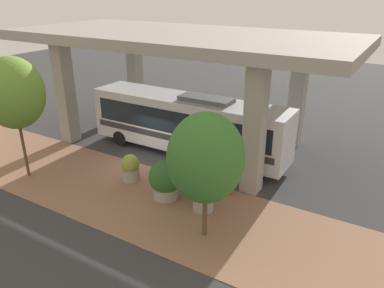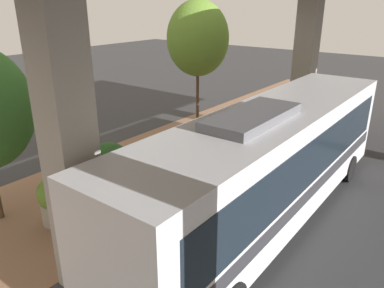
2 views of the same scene
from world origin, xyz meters
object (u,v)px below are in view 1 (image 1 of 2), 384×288
Objects in this scene: fire_hydrant at (229,186)px; street_tree_near at (13,93)px; planter_front at (131,168)px; street_tree_far at (206,158)px; bus at (188,122)px; planter_back at (166,180)px; planter_middle at (204,195)px.

street_tree_near is at bearing 110.30° from fire_hydrant.
street_tree_far is (-2.14, -5.68, 2.79)m from planter_front.
street_tree_near reaches higher than bus.
planter_front is (-1.33, 5.14, 0.25)m from fire_hydrant.
street_tree_near is (-1.99, 7.74, 3.67)m from planter_back.
planter_back reaches higher than planter_front.
fire_hydrant is 0.15× the size of street_tree_near.
street_tree_far is at bearing -149.17° from planter_middle.
bus is 6.52m from planter_middle.
street_tree_far reaches higher than planter_middle.
planter_middle is at bearing -78.56° from street_tree_near.
bus is at bearing 20.12° from planter_back.
fire_hydrant is at bearing -75.49° from planter_front.
planter_back is 8.80m from street_tree_near.
bus is 8.11× the size of planter_middle.
street_tree_far reaches higher than bus.
planter_front is at bearing 104.51° from fire_hydrant.
street_tree_far reaches higher than planter_front.
planter_middle is at bearing -90.06° from planter_back.
fire_hydrant is 11.73m from street_tree_near.
street_tree_far is at bearing -143.58° from bus.
street_tree_near is (-2.48, 5.15, 3.90)m from planter_front.
street_tree_near is at bearing 104.44° from planter_back.
planter_back is at bearing 61.81° from street_tree_far.
street_tree_far is (-1.66, -3.09, 2.56)m from planter_back.
street_tree_far is (-1.65, -0.99, 2.76)m from planter_middle.
street_tree_far is (-6.68, -4.93, 1.49)m from bus.
planter_front is 4.72m from planter_middle.
fire_hydrant is 4.65m from street_tree_far.
street_tree_near is at bearing 115.69° from planter_front.
planter_back reaches higher than fire_hydrant.
fire_hydrant is 0.67× the size of planter_front.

